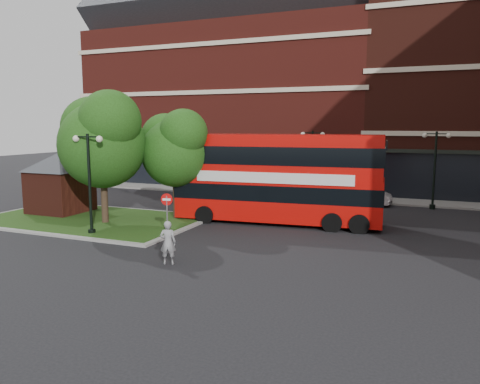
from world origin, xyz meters
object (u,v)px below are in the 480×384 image
at_px(car_silver, 258,188).
at_px(car_white, 360,195).
at_px(woman, 168,243).
at_px(bus, 278,173).

xyz_separation_m(car_silver, car_white, (7.47, 0.00, -0.07)).
relative_size(woman, car_silver, 0.40).
bearing_deg(woman, car_silver, -100.34).
xyz_separation_m(bus, car_white, (3.39, 7.96, -2.14)).
bearing_deg(car_white, car_silver, 94.39).
relative_size(bus, car_silver, 2.62).
height_order(woman, car_silver, woman).
bearing_deg(car_white, woman, 168.25).
height_order(bus, car_white, bus).
distance_m(woman, car_silver, 17.19).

